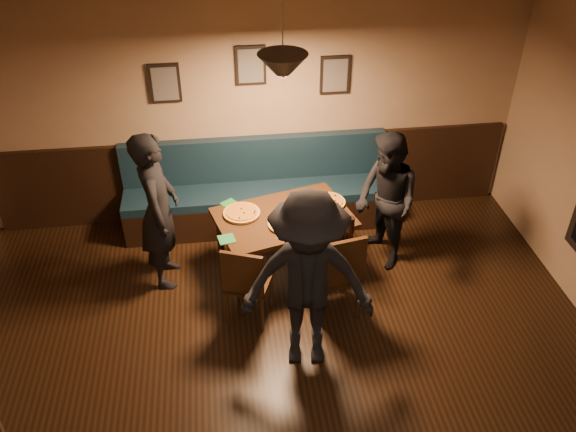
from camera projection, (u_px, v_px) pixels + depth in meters
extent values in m
plane|color=silver|center=(299.00, 139.00, 2.89)|extent=(7.00, 7.00, 0.00)
plane|color=#8C704F|center=(252.00, 104.00, 6.54)|extent=(6.00, 0.00, 6.00)
cube|color=black|center=(255.00, 176.00, 7.03)|extent=(5.88, 0.06, 1.00)
cube|color=black|center=(165.00, 83.00, 6.24)|extent=(0.32, 0.04, 0.42)
cube|color=black|center=(251.00, 65.00, 6.25)|extent=(0.32, 0.04, 0.42)
cube|color=black|center=(335.00, 75.00, 6.43)|extent=(0.32, 0.04, 0.42)
cone|color=black|center=(283.00, 68.00, 5.11)|extent=(0.44, 0.44, 0.25)
cube|color=black|center=(284.00, 244.00, 6.20)|extent=(1.49, 1.16, 0.71)
imported|color=black|center=(159.00, 211.00, 5.84)|extent=(0.42, 0.62, 1.68)
imported|color=black|center=(386.00, 202.00, 6.13)|extent=(0.77, 0.87, 1.50)
imported|color=black|center=(308.00, 283.00, 4.94)|extent=(1.19, 0.78, 1.73)
cylinder|color=gold|center=(242.00, 213.00, 6.01)|extent=(0.44, 0.44, 0.04)
cylinder|color=orange|center=(285.00, 224.00, 5.86)|extent=(0.36, 0.36, 0.04)
cylinder|color=#D55F28|center=(328.00, 202.00, 6.17)|extent=(0.47, 0.47, 0.04)
cylinder|color=black|center=(351.00, 225.00, 5.74)|extent=(0.10, 0.10, 0.16)
cylinder|color=#9C1B05|center=(332.00, 213.00, 5.94)|extent=(0.04, 0.04, 0.12)
cube|color=#1C6C21|center=(230.00, 204.00, 6.17)|extent=(0.21, 0.21, 0.01)
cube|color=#1D6C37|center=(227.00, 239.00, 5.68)|extent=(0.18, 0.18, 0.01)
cube|color=#B9B9BD|center=(291.00, 236.00, 5.73)|extent=(0.17, 0.07, 0.00)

